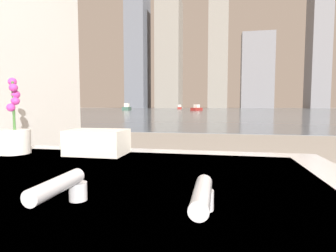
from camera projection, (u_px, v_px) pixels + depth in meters
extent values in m
cube|color=white|center=(104.00, 189.00, 0.80)|extent=(1.33, 1.07, 0.04)
cylinder|color=silver|center=(77.00, 191.00, 0.65)|extent=(0.04, 0.04, 0.04)
cylinder|color=silver|center=(55.00, 185.00, 0.57)|extent=(0.04, 0.17, 0.04)
cylinder|color=silver|center=(204.00, 200.00, 0.59)|extent=(0.04, 0.04, 0.04)
cylinder|color=silver|center=(202.00, 195.00, 0.51)|extent=(0.04, 0.17, 0.04)
cylinder|color=silver|center=(15.00, 142.00, 1.30)|extent=(0.14, 0.14, 0.12)
cylinder|color=#38662D|center=(14.00, 106.00, 1.28)|extent=(0.01, 0.01, 0.24)
sphere|color=#CC3899|center=(12.00, 82.00, 1.29)|extent=(0.04, 0.04, 0.04)
sphere|color=#CC3899|center=(13.00, 88.00, 1.26)|extent=(0.04, 0.04, 0.04)
sphere|color=#CC3899|center=(16.00, 95.00, 1.29)|extent=(0.04, 0.04, 0.04)
sphere|color=#CC3899|center=(15.00, 101.00, 1.29)|extent=(0.04, 0.04, 0.04)
sphere|color=#CC3899|center=(11.00, 107.00, 1.27)|extent=(0.04, 0.04, 0.04)
cube|color=silver|center=(98.00, 150.00, 1.28)|extent=(0.28, 0.19, 0.04)
cube|color=silver|center=(98.00, 142.00, 1.28)|extent=(0.28, 0.19, 0.04)
cube|color=silver|center=(97.00, 134.00, 1.28)|extent=(0.28, 0.19, 0.04)
cube|color=slate|center=(217.00, 110.00, 61.14)|extent=(180.00, 110.00, 0.01)
cube|color=#335647|center=(127.00, 109.00, 53.90)|extent=(1.85, 3.83, 0.64)
cube|color=silver|center=(127.00, 105.00, 53.85)|extent=(1.13, 1.51, 0.73)
cube|color=maroon|center=(180.00, 108.00, 74.02)|extent=(1.54, 3.43, 0.58)
cube|color=silver|center=(180.00, 106.00, 73.97)|extent=(0.98, 1.34, 0.66)
cube|color=maroon|center=(197.00, 109.00, 47.56)|extent=(2.04, 3.11, 0.52)
cube|color=silver|center=(197.00, 106.00, 47.52)|extent=(1.09, 1.30, 0.59)
cube|color=slate|center=(138.00, 34.00, 120.42)|extent=(8.94, 13.13, 67.83)
cube|color=gray|center=(169.00, 55.00, 118.35)|extent=(10.58, 13.94, 48.18)
cube|color=gray|center=(219.00, 10.00, 112.86)|extent=(8.29, 9.25, 84.85)
cube|color=slate|center=(257.00, 71.00, 111.70)|extent=(13.34, 6.21, 31.90)
cube|color=slate|center=(319.00, 27.00, 105.95)|extent=(7.19, 10.06, 65.91)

